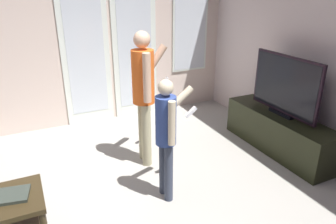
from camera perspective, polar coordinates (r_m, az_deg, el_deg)
name	(u,v)px	position (r m, az deg, el deg)	size (l,w,h in m)	color
wall_back_with_doors	(63,35)	(4.75, -18.36, 12.99)	(5.42, 0.09, 2.77)	beige
tv_stand	(279,133)	(4.27, 19.33, -3.52)	(0.44, 1.58, 0.49)	black
flat_screen_tv	(285,86)	(4.06, 20.38, 4.45)	(0.08, 1.02, 0.74)	black
person_adult	(144,88)	(3.53, -4.33, 4.34)	(0.50, 0.42, 1.56)	tan
person_child	(167,130)	(2.96, -0.20, -3.28)	(0.50, 0.33, 1.23)	#394052
laptop_closed	(8,196)	(2.76, -26.93, -13.35)	(0.30, 0.21, 0.03)	#313932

